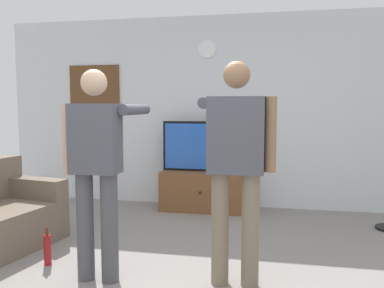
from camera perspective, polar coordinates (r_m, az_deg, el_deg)
The scene contains 8 objects.
back_wall at distance 5.79m, azimuth 3.95°, elevation 4.56°, with size 6.40×0.10×2.70m, color silver.
tv_stand at distance 5.59m, azimuth 1.63°, elevation -6.64°, with size 1.16×0.51×0.54m.
television at distance 5.54m, azimuth 1.73°, elevation -0.33°, with size 1.15×0.07×0.69m.
wall_clock at distance 5.81m, azimuth 2.18°, elevation 13.30°, with size 0.25×0.25×0.03m, color white.
framed_picture at distance 6.27m, azimuth -13.63°, elevation 7.93°, with size 0.78×0.04×0.63m, color brown.
person_standing_nearer_lamp at distance 3.35m, azimuth -13.36°, elevation -2.66°, with size 0.57×0.78×1.72m.
person_standing_nearer_couch at distance 3.18m, azimuth 6.24°, elevation -2.17°, with size 0.62×0.78×1.78m.
beverage_bottle at distance 3.97m, azimuth -19.79°, elevation -13.89°, with size 0.07×0.07×0.35m.
Camera 1 is at (0.75, -2.79, 1.44)m, focal length 37.64 mm.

